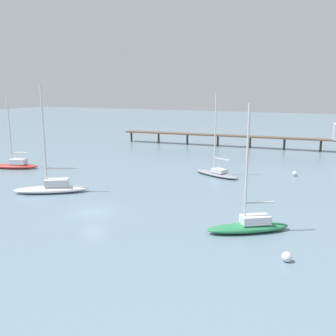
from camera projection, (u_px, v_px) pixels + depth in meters
name	position (u px, v px, depth m)	size (l,w,h in m)	color
ground_plane	(93.00, 212.00, 42.75)	(400.00, 400.00, 0.00)	slate
pier	(293.00, 134.00, 85.87)	(56.97, 8.93, 6.32)	brown
sailboat_red	(16.00, 164.00, 66.37)	(8.60, 5.30, 12.14)	red
sailboat_gray	(217.00, 172.00, 60.62)	(8.88, 5.60, 13.18)	gray
sailboat_white	(52.00, 187.00, 50.64)	(9.47, 7.42, 14.26)	white
sailboat_green	(249.00, 224.00, 36.71)	(7.99, 6.63, 12.44)	#287F4C
mooring_buoy_near	(295.00, 174.00, 60.52)	(0.80, 0.80, 0.80)	silver
mooring_buoy_mid	(287.00, 257.00, 30.38)	(0.83, 0.83, 0.83)	silver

